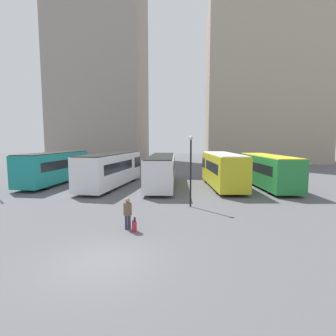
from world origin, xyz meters
TOP-DOWN VIEW (x-y plane):
  - ground_plane at (0.00, 0.00)m, footprint 160.00×160.00m
  - building_block_left at (-16.38, 48.35)m, footprint 18.93×14.55m
  - building_block_right at (18.74, 48.35)m, footprint 23.64×12.24m
  - bus_0 at (-10.98, 17.32)m, footprint 3.07×10.78m
  - bus_1 at (-4.50, 16.23)m, footprint 3.75×11.37m
  - bus_2 at (0.47, 17.01)m, footprint 3.15×12.19m
  - bus_3 at (6.55, 16.41)m, footprint 3.55×9.65m
  - bus_4 at (10.97, 16.90)m, footprint 3.52×10.26m
  - traveler at (0.14, 3.72)m, footprint 0.57×0.57m
  - suitcase at (0.55, 3.41)m, footprint 0.29×0.35m
  - lamp_post_1 at (3.41, 8.71)m, footprint 0.28×0.28m

SIDE VIEW (x-z plane):
  - ground_plane at x=0.00m, z-range 0.00..0.00m
  - suitcase at x=0.55m, z-range -0.11..0.66m
  - traveler at x=0.14m, z-range 0.16..1.83m
  - bus_2 at x=0.47m, z-range 0.14..3.23m
  - bus_4 at x=10.97m, z-range 0.13..3.32m
  - bus_1 at x=-4.50m, z-range 0.14..3.48m
  - bus_3 at x=6.55m, z-range 0.13..3.50m
  - bus_0 at x=-10.98m, z-range 0.14..3.50m
  - lamp_post_1 at x=3.41m, z-range 0.48..5.44m
  - building_block_right at x=18.74m, z-range 0.00..32.08m
  - building_block_left at x=-16.38m, z-range 0.00..39.63m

